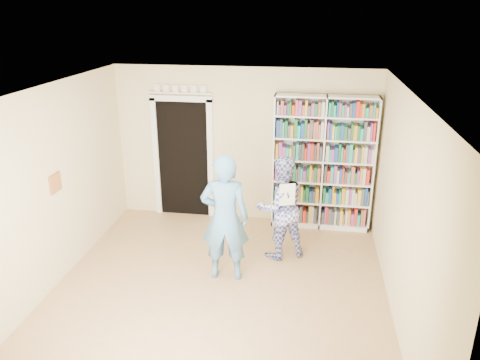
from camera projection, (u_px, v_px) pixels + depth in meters
The scene contains 11 objects.
floor at pixel (217, 295), 6.25m from camera, with size 5.00×5.00×0.00m, color #A07D4D.
ceiling at pixel (213, 93), 5.30m from camera, with size 5.00×5.00×0.00m, color white.
wall_back at pixel (245, 146), 8.09m from camera, with size 4.50×4.50×0.00m, color beige.
wall_left at pixel (47, 192), 6.10m from camera, with size 5.00×5.00×0.00m, color beige.
wall_right at pixel (404, 214), 5.45m from camera, with size 5.00×5.00×0.00m, color beige.
bookshelf at pixel (323, 163), 7.82m from camera, with size 1.67×0.31×2.29m.
doorway at pixel (183, 153), 8.29m from camera, with size 1.10×0.08×2.43m.
wall_art at pixel (55, 183), 6.27m from camera, with size 0.03×0.25×0.25m, color brown.
man_blue at pixel (225, 218), 6.38m from camera, with size 0.67×0.44×1.83m, color #5086B3.
man_plaid at pixel (281, 207), 6.98m from camera, with size 0.78×0.61×1.61m, color #333B9E.
paper_sheet at pixel (287, 195), 6.64m from camera, with size 0.23×0.01×0.33m, color white.
Camera 1 is at (1.12, -5.20, 3.64)m, focal length 35.00 mm.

